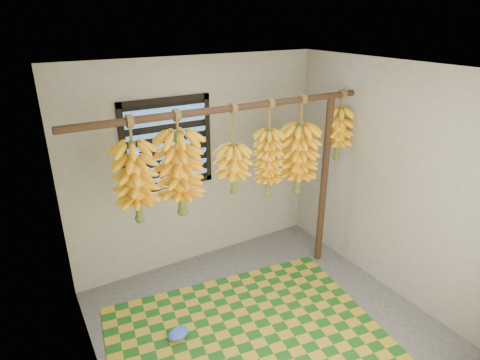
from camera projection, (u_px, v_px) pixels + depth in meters
floor at (269, 330)px, 3.83m from camera, size 3.00×3.00×0.01m
ceiling at (278, 71)px, 2.91m from camera, size 3.00×3.00×0.01m
wall_back at (198, 165)px, 4.57m from camera, size 3.00×0.01×2.40m
wall_left at (87, 272)px, 2.67m from camera, size 0.01×3.00×2.40m
wall_right at (395, 183)px, 4.08m from camera, size 0.01×3.00×2.40m
window at (168, 145)px, 4.27m from camera, size 1.00×0.04×1.00m
hanging_pole at (232, 108)px, 3.62m from camera, size 3.00×0.06×0.06m
support_post at (324, 184)px, 4.57m from camera, size 0.08×0.08×2.00m
woven_mat at (250, 341)px, 3.68m from camera, size 2.73×2.31×0.01m
plastic_bag at (178, 334)px, 3.71m from camera, size 0.25×0.21×0.09m
banana_bunch_a at (136, 183)px, 3.39m from camera, size 0.36×0.36×0.94m
banana_bunch_b at (180, 174)px, 3.58m from camera, size 0.40×0.40×0.98m
banana_bunch_c at (233, 168)px, 3.85m from camera, size 0.32×0.32×0.88m
banana_bunch_d at (268, 163)px, 4.05m from camera, size 0.30×0.30×1.02m
banana_bunch_e at (299, 159)px, 4.25m from camera, size 0.39×0.39×1.07m
banana_bunch_f at (338, 134)px, 4.42m from camera, size 0.29×0.29×0.77m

